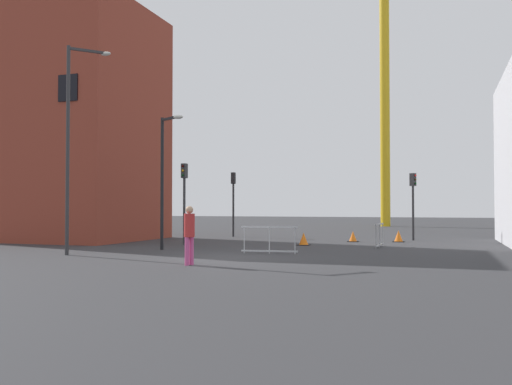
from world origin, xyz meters
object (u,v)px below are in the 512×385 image
object	(u,v)px
traffic_light_island	(233,194)
construction_crane	(385,38)
pedestrian_walking	(189,230)
traffic_cone_orange	(353,237)
traffic_light_crosswalk	(184,190)
traffic_light_corner	(413,195)
traffic_cone_on_verge	(304,239)
streetlamp_short	(165,170)
traffic_cone_striped	(398,237)
streetlamp_tall	(73,133)

from	to	relation	value
traffic_light_island	construction_crane	bearing A→B (deg)	70.84
pedestrian_walking	traffic_cone_orange	distance (m)	13.60
construction_crane	pedestrian_walking	bearing A→B (deg)	-94.15
traffic_light_island	pedestrian_walking	bearing A→B (deg)	-73.79
traffic_light_crosswalk	pedestrian_walking	xyz separation A→B (m)	(4.16, -8.08, -1.54)
construction_crane	traffic_light_island	size ratio (longest dim) A/B	6.95
traffic_light_corner	construction_crane	bearing A→B (deg)	99.30
traffic_light_island	traffic_cone_on_verge	size ratio (longest dim) A/B	6.56
streetlamp_short	pedestrian_walking	bearing A→B (deg)	-54.71
streetlamp_short	traffic_light_crosswalk	xyz separation A→B (m)	(-0.51, 2.92, -0.77)
construction_crane	traffic_light_crosswalk	distance (m)	32.95
pedestrian_walking	traffic_cone_striped	distance (m)	14.92
streetlamp_short	traffic_cone_on_verge	world-z (taller)	streetlamp_short
streetlamp_tall	traffic_light_corner	distance (m)	18.23
traffic_light_corner	traffic_cone_on_verge	size ratio (longest dim) A/B	6.11
streetlamp_short	pedestrian_walking	xyz separation A→B (m)	(3.65, -5.16, -2.32)
traffic_light_crosswalk	traffic_light_island	bearing A→B (deg)	93.11
construction_crane	traffic_cone_orange	bearing A→B (deg)	-88.80
traffic_light_corner	traffic_light_crosswalk	size ratio (longest dim) A/B	0.94
traffic_light_corner	traffic_light_island	size ratio (longest dim) A/B	0.93
traffic_light_island	traffic_cone_orange	size ratio (longest dim) A/B	7.09
construction_crane	streetlamp_tall	bearing A→B (deg)	-103.82
streetlamp_short	traffic_cone_striped	distance (m)	12.97
traffic_cone_on_verge	traffic_cone_orange	size ratio (longest dim) A/B	1.08
pedestrian_walking	streetlamp_tall	bearing A→B (deg)	162.12
streetlamp_short	traffic_light_island	xyz separation A→B (m)	(-0.92, 10.57, -0.75)
construction_crane	streetlamp_short	xyz separation A→B (m)	(-6.31, -31.38, -14.37)
traffic_cone_on_verge	streetlamp_tall	bearing A→B (deg)	-132.10
traffic_light_island	traffic_cone_striped	size ratio (longest dim) A/B	6.57
construction_crane	traffic_cone_striped	bearing A→B (deg)	-83.03
traffic_light_corner	traffic_cone_orange	distance (m)	4.35
traffic_cone_striped	streetlamp_short	bearing A→B (deg)	-136.16
traffic_light_crosswalk	construction_crane	bearing A→B (deg)	76.54
traffic_cone_orange	traffic_cone_on_verge	bearing A→B (deg)	-118.60
streetlamp_short	traffic_cone_on_verge	bearing A→B (deg)	43.31
construction_crane	streetlamp_short	world-z (taller)	construction_crane
traffic_light_corner	streetlamp_tall	bearing A→B (deg)	-131.40
pedestrian_walking	construction_crane	bearing A→B (deg)	85.85
traffic_light_corner	pedestrian_walking	xyz separation A→B (m)	(-6.10, -15.47, -1.40)
pedestrian_walking	traffic_cone_striped	size ratio (longest dim) A/B	3.10
streetlamp_tall	traffic_cone_orange	bearing A→B (deg)	51.45
streetlamp_tall	traffic_light_island	size ratio (longest dim) A/B	2.03
traffic_light_corner	traffic_cone_striped	size ratio (longest dim) A/B	6.11
traffic_cone_on_verge	traffic_cone_striped	size ratio (longest dim) A/B	1.00
construction_crane	streetlamp_short	bearing A→B (deg)	-101.36
traffic_light_island	pedestrian_walking	world-z (taller)	traffic_light_island
streetlamp_tall	traffic_cone_striped	world-z (taller)	streetlamp_tall
traffic_light_crosswalk	traffic_light_corner	bearing A→B (deg)	35.78
traffic_light_corner	traffic_cone_on_verge	world-z (taller)	traffic_light_corner
traffic_light_island	pedestrian_walking	distance (m)	16.46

